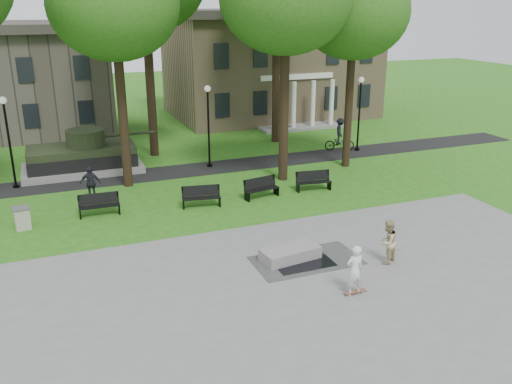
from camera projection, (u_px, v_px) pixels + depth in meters
ground at (290, 253)px, 20.84m from camera, size 120.00×120.00×0.00m
plaza at (359, 319)px, 16.44m from camera, size 22.00×16.00×0.02m
footpath at (203, 169)px, 31.37m from camera, size 44.00×2.60×0.01m
building_right at (269, 62)px, 45.68m from camera, size 17.00×12.00×8.60m
tree_1 at (114, 6)px, 25.54m from camera, size 6.20×6.20×11.63m
tree_3 at (354, 13)px, 29.10m from camera, size 6.00×6.00×11.19m
lamp_left at (8, 135)px, 27.26m from camera, size 0.36×0.36×4.73m
lamp_mid at (208, 120)px, 30.89m from camera, size 0.36×0.36×4.73m
lamp_right at (360, 108)px, 34.34m from camera, size 0.36×0.36×4.73m
tank_monument at (83, 157)px, 30.62m from camera, size 7.45×3.40×2.40m
puddle at (304, 264)px, 19.92m from camera, size 2.20×1.20×0.00m
concrete_block at (290, 253)px, 20.22m from camera, size 2.31×1.28×0.45m
skateboard at (355, 292)px, 17.89m from camera, size 0.78×0.21×0.07m
skateboarder at (355, 270)px, 17.62m from camera, size 0.64×0.43×1.72m
friend_watching at (387, 242)px, 19.75m from camera, size 1.01×0.94×1.67m
pedestrian_walker at (90, 183)px, 26.17m from camera, size 1.08×0.74×1.70m
cyclist at (340, 137)px, 35.02m from camera, size 2.00×1.35×2.11m
park_bench_0 at (99, 204)px, 24.38m from camera, size 1.81×0.58×1.00m
park_bench_1 at (201, 196)px, 25.41m from camera, size 1.85×0.82×1.00m
park_bench_2 at (261, 187)px, 26.61m from camera, size 1.85×0.85×1.00m
park_bench_3 at (313, 180)px, 27.65m from camera, size 1.84×0.76×1.00m
trash_bin at (22, 218)px, 22.93m from camera, size 0.75×0.75×0.96m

